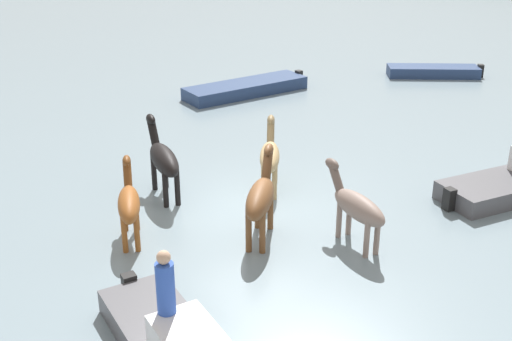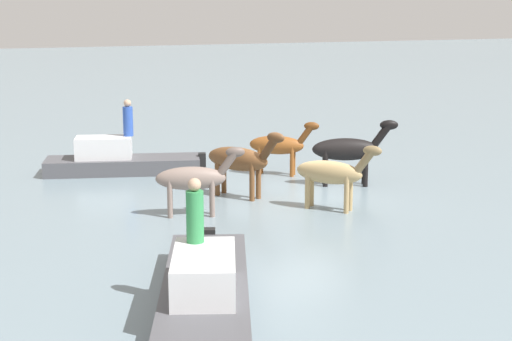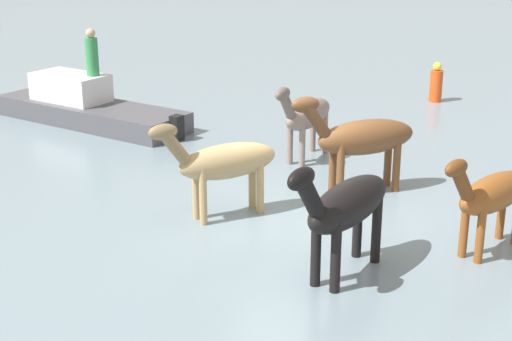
% 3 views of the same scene
% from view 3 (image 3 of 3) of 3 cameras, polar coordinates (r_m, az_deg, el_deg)
% --- Properties ---
extents(ground_plane, '(154.19, 154.19, 0.00)m').
position_cam_3_polar(ground_plane, '(13.29, 3.60, -3.47)').
color(ground_plane, gray).
extents(horse_dark_mare, '(2.33, 1.00, 1.81)m').
position_cam_3_polar(horse_dark_mare, '(16.08, 3.88, 4.25)').
color(horse_dark_mare, gray).
rests_on(horse_dark_mare, ground_plane).
extents(horse_dun_straggler, '(2.54, 1.30, 2.01)m').
position_cam_3_polar(horse_dun_straggler, '(10.78, 6.87, -2.70)').
color(horse_dun_straggler, black).
rests_on(horse_dun_straggler, ground_plane).
extents(horse_rear_stallion, '(1.90, 1.97, 1.84)m').
position_cam_3_polar(horse_rear_stallion, '(12.89, -2.50, 0.64)').
color(horse_rear_stallion, tan).
rests_on(horse_rear_stallion, ground_plane).
extents(horse_mid_herd, '(1.84, 2.30, 1.99)m').
position_cam_3_polar(horse_mid_herd, '(14.15, 8.10, 2.48)').
color(horse_mid_herd, brown).
rests_on(horse_mid_herd, ground_plane).
extents(horse_gray_outer, '(2.08, 1.53, 1.76)m').
position_cam_3_polar(horse_gray_outer, '(12.09, 17.60, -1.75)').
color(horse_gray_outer, brown).
rests_on(horse_gray_outer, ground_plane).
extents(boat_motor_center, '(3.20, 5.74, 1.37)m').
position_cam_3_polar(boat_motor_center, '(19.69, -12.80, 4.52)').
color(boat_motor_center, '#4C4C51').
rests_on(boat_motor_center, ground_plane).
extents(person_watcher_seated, '(0.32, 0.32, 1.19)m').
position_cam_3_polar(person_watcher_seated, '(19.41, -12.46, 8.70)').
color(person_watcher_seated, '#338C4C').
rests_on(person_watcher_seated, boat_motor_center).
extents(buoy_channel_marker, '(0.36, 0.36, 1.14)m').
position_cam_3_polar(buoy_channel_marker, '(22.02, 13.62, 6.45)').
color(buoy_channel_marker, '#E54C19').
rests_on(buoy_channel_marker, ground_plane).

